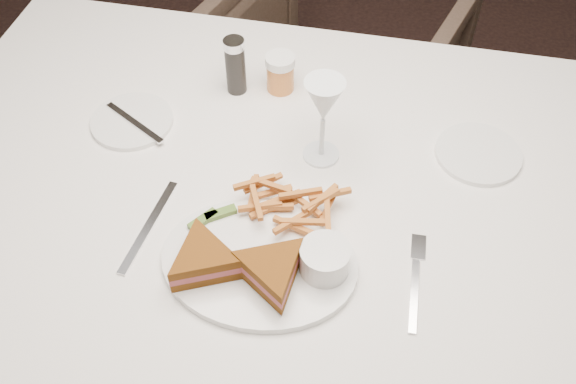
# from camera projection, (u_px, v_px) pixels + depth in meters

# --- Properties ---
(table) EXTENTS (1.54, 1.10, 0.75)m
(table) POSITION_uv_depth(u_px,v_px,m) (290.00, 298.00, 1.43)
(table) COLOR white
(table) RESTS_ON ground
(chair_far) EXTENTS (0.86, 0.83, 0.69)m
(chair_far) POSITION_uv_depth(u_px,v_px,m) (331.00, 77.00, 1.98)
(chair_far) COLOR #46352B
(chair_far) RESTS_ON ground
(table_setting) EXTENTS (0.83, 0.66, 0.18)m
(table_setting) POSITION_uv_depth(u_px,v_px,m) (277.00, 202.00, 1.08)
(table_setting) COLOR white
(table_setting) RESTS_ON table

